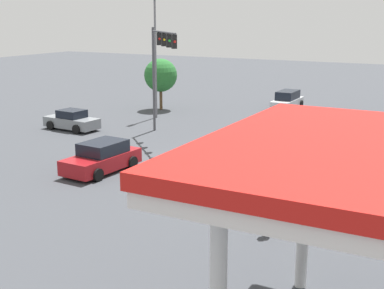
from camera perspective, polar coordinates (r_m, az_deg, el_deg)
ground_plane at (r=30.07m, az=0.00°, el=-2.17°), size 138.23×138.23×0.00m
crosswalk_markings at (r=27.90m, az=10.53°, el=-3.67°), size 9.43×7.25×0.01m
traffic_signal_mast at (r=36.10m, az=-3.37°, el=9.44°), size 4.46×4.46×7.36m
car_0 at (r=40.01m, az=-12.71°, el=2.50°), size 2.19×4.31×1.47m
car_1 at (r=40.53m, az=11.15°, el=2.76°), size 4.90×2.50×1.43m
car_3 at (r=29.02m, az=-9.58°, el=-1.39°), size 4.65×2.44×1.63m
car_4 at (r=48.62m, az=10.14°, el=4.68°), size 4.50×1.94×1.59m
pedestrian at (r=20.69m, az=8.12°, el=-7.08°), size 0.41×0.41×1.69m
street_light_pole_a at (r=43.18m, az=-3.94°, el=10.24°), size 0.80×0.36×9.59m
tree_corner_b at (r=47.14m, az=-3.37°, el=7.38°), size 2.89×2.89×4.48m
fire_hydrant at (r=34.60m, az=15.14°, el=0.21°), size 0.22×0.22×0.86m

